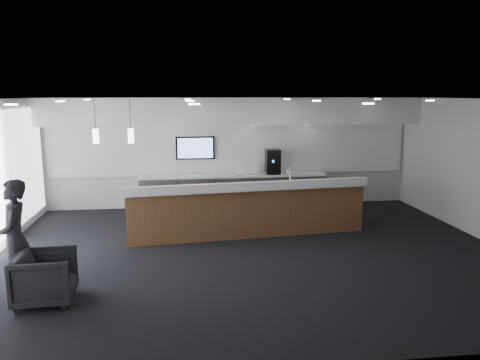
{
  "coord_description": "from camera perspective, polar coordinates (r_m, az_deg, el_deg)",
  "views": [
    {
      "loc": [
        -1.39,
        -8.77,
        3.11
      ],
      "look_at": [
        -0.11,
        1.3,
        1.22
      ],
      "focal_mm": 35.0,
      "sensor_mm": 36.0,
      "label": 1
    }
  ],
  "objects": [
    {
      "name": "cup_3",
      "position": [
        12.76,
        4.31,
        0.97
      ],
      "size": [
        0.13,
        0.13,
        0.1
      ],
      "primitive_type": "imported",
      "rotation": [
        0.0,
        0.0,
        1.94
      ],
      "color": "white",
      "rests_on": "back_credenza"
    },
    {
      "name": "back_wall",
      "position": [
        12.95,
        -1.05,
        3.38
      ],
      "size": [
        10.0,
        0.02,
        3.0
      ],
      "primitive_type": "cube",
      "color": "silver",
      "rests_on": "ground"
    },
    {
      "name": "ground",
      "position": [
        9.41,
        1.66,
        -8.78
      ],
      "size": [
        10.0,
        10.0,
        0.0
      ],
      "primitive_type": "plane",
      "color": "black",
      "rests_on": "ground"
    },
    {
      "name": "pendant_left",
      "position": [
        9.66,
        -13.29,
        5.14
      ],
      "size": [
        0.12,
        0.12,
        0.3
      ],
      "primitive_type": "cylinder",
      "color": "#FFF2C6",
      "rests_on": "ceiling"
    },
    {
      "name": "lounge_guest",
      "position": [
        8.06,
        -25.74,
        -6.37
      ],
      "size": [
        0.57,
        0.75,
        1.82
      ],
      "primitive_type": "imported",
      "rotation": [
        0.0,
        0.0,
        -1.35
      ],
      "color": "black",
      "rests_on": "ground"
    },
    {
      "name": "cup_2",
      "position": [
        12.79,
        4.92,
        0.98
      ],
      "size": [
        0.13,
        0.13,
        0.1
      ],
      "primitive_type": "imported",
      "rotation": [
        0.0,
        0.0,
        1.29
      ],
      "color": "white",
      "rests_on": "back_credenza"
    },
    {
      "name": "info_sign_left",
      "position": [
        12.55,
        -0.02,
        1.17
      ],
      "size": [
        0.18,
        0.05,
        0.24
      ],
      "primitive_type": "cube",
      "rotation": [
        0.0,
        0.0,
        -0.18
      ],
      "color": "white",
      "rests_on": "back_credenza"
    },
    {
      "name": "wall_tv",
      "position": [
        12.77,
        -5.48,
        3.91
      ],
      "size": [
        1.05,
        0.08,
        0.62
      ],
      "color": "black",
      "rests_on": "back_wall"
    },
    {
      "name": "coffee_machine",
      "position": [
        12.77,
        4.0,
        2.26
      ],
      "size": [
        0.38,
        0.51,
        0.66
      ],
      "rotation": [
        0.0,
        0.0,
        -0.01
      ],
      "color": "black",
      "rests_on": "back_credenza"
    },
    {
      "name": "info_sign_right",
      "position": [
        12.65,
        1.66,
        1.28
      ],
      "size": [
        0.2,
        0.04,
        0.26
      ],
      "primitive_type": "cube",
      "rotation": [
        0.0,
        0.0,
        -0.13
      ],
      "color": "white",
      "rests_on": "back_credenza"
    },
    {
      "name": "ceiling_can_lights",
      "position": [
        8.88,
        1.76,
        9.62
      ],
      "size": [
        7.0,
        5.0,
        0.02
      ],
      "primitive_type": null,
      "color": "silver",
      "rests_on": "ceiling"
    },
    {
      "name": "service_counter",
      "position": [
        10.41,
        0.87,
        -3.57
      ],
      "size": [
        5.39,
        1.41,
        1.49
      ],
      "rotation": [
        0.0,
        0.0,
        0.1
      ],
      "color": "brown",
      "rests_on": "ground"
    },
    {
      "name": "soffit_bulkhead",
      "position": [
        12.41,
        -0.84,
        8.4
      ],
      "size": [
        10.0,
        0.9,
        0.7
      ],
      "primitive_type": "cube",
      "color": "white",
      "rests_on": "back_wall"
    },
    {
      "name": "alcove_panel",
      "position": [
        12.91,
        -1.04,
        3.8
      ],
      "size": [
        9.8,
        0.06,
        1.4
      ],
      "primitive_type": "cube",
      "color": "white",
      "rests_on": "back_wall"
    },
    {
      "name": "back_credenza",
      "position": [
        12.76,
        -0.86,
        -1.38
      ],
      "size": [
        5.06,
        0.66,
        0.95
      ],
      "color": "gray",
      "rests_on": "ground"
    },
    {
      "name": "ceiling",
      "position": [
        8.88,
        1.76,
        9.81
      ],
      "size": [
        10.0,
        8.0,
        0.02
      ],
      "primitive_type": "cube",
      "color": "black",
      "rests_on": "back_wall"
    },
    {
      "name": "pendant_right",
      "position": [
        9.76,
        -17.4,
        4.99
      ],
      "size": [
        0.12,
        0.12,
        0.3
      ],
      "primitive_type": "cylinder",
      "color": "#FFF2C6",
      "rests_on": "ceiling"
    },
    {
      "name": "armchair",
      "position": [
        7.73,
        -22.66,
        -10.91
      ],
      "size": [
        0.91,
        0.89,
        0.78
      ],
      "primitive_type": "imported",
      "rotation": [
        0.0,
        0.0,
        1.63
      ],
      "color": "black",
      "rests_on": "ground"
    },
    {
      "name": "cup_0",
      "position": [
        12.85,
        6.14,
        1.01
      ],
      "size": [
        0.1,
        0.1,
        0.1
      ],
      "primitive_type": "imported",
      "color": "white",
      "rests_on": "back_credenza"
    },
    {
      "name": "cup_1",
      "position": [
        12.82,
        5.54,
        1.0
      ],
      "size": [
        0.15,
        0.15,
        0.1
      ],
      "primitive_type": "imported",
      "rotation": [
        0.0,
        0.0,
        0.65
      ],
      "color": "white",
      "rests_on": "back_credenza"
    }
  ]
}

